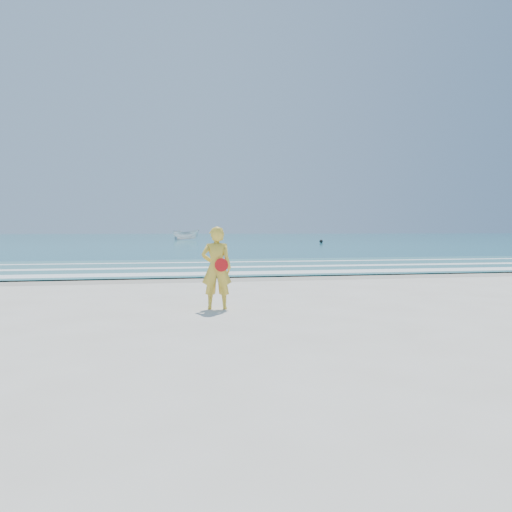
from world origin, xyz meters
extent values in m
plane|color=silver|center=(0.00, 0.00, 0.00)|extent=(400.00, 400.00, 0.00)
cube|color=#B2A893|center=(0.00, 9.00, 0.00)|extent=(400.00, 2.40, 0.00)
cube|color=#19727F|center=(0.00, 105.00, 0.02)|extent=(400.00, 190.00, 0.04)
cube|color=#59B7AD|center=(0.00, 14.00, 0.04)|extent=(400.00, 10.00, 0.01)
cube|color=white|center=(0.00, 10.30, 0.05)|extent=(400.00, 1.40, 0.01)
cube|color=white|center=(0.00, 13.20, 0.05)|extent=(400.00, 0.90, 0.01)
cube|color=white|center=(0.00, 16.50, 0.05)|extent=(400.00, 0.60, 0.01)
imported|color=silver|center=(1.83, 71.05, 0.87)|extent=(4.55, 2.65, 1.65)
sphere|color=black|center=(16.89, 49.81, 0.25)|extent=(0.42, 0.42, 0.42)
imported|color=yellow|center=(-0.92, 2.56, 0.84)|extent=(0.67, 0.49, 1.68)
cylinder|color=red|center=(-0.84, 2.38, 0.91)|extent=(0.27, 0.08, 0.27)
camera|label=1|loc=(-2.02, -7.52, 1.61)|focal=35.00mm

